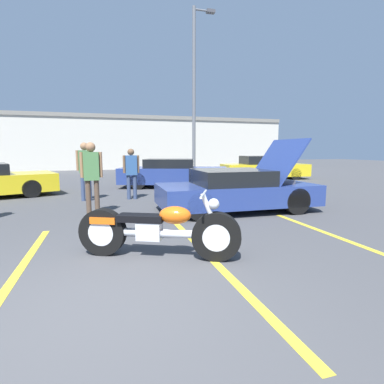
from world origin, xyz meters
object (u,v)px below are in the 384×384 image
motorcycle (157,230)px  parked_car_mid_right_row (173,173)px  spectator_far_lot (85,166)px  spectator_near_motorcycle (92,172)px  spectator_midground (131,170)px  show_car_hood_open (237,190)px  light_pole (195,88)px  parked_car_right_row (264,168)px

motorcycle → parked_car_mid_right_row: bearing=100.2°
motorcycle → spectator_far_lot: 5.82m
spectator_near_motorcycle → spectator_midground: (1.14, 2.15, -0.10)m
show_car_hood_open → parked_car_mid_right_row: (-0.48, 5.44, 0.04)m
parked_car_mid_right_row → spectator_near_motorcycle: 5.85m
spectator_midground → spectator_far_lot: spectator_far_lot is taller
parked_car_mid_right_row → light_pole: bearing=76.0°
light_pole → spectator_far_lot: light_pole is taller
motorcycle → show_car_hood_open: size_ratio=0.56×
light_pole → spectator_near_motorcycle: 10.27m
spectator_near_motorcycle → spectator_far_lot: 2.28m
show_car_hood_open → spectator_midground: (-2.49, 2.68, 0.42)m
light_pole → motorcycle: size_ratio=3.88×
spectator_near_motorcycle → parked_car_right_row: bearing=38.7°
parked_car_mid_right_row → spectator_far_lot: size_ratio=2.67×
parked_car_mid_right_row → spectator_far_lot: (-3.42, -2.64, 0.50)m
motorcycle → spectator_near_motorcycle: spectator_near_motorcycle is taller
parked_car_mid_right_row → spectator_near_motorcycle: bearing=-105.0°
spectator_midground → spectator_far_lot: (-1.41, 0.12, 0.13)m
light_pole → spectator_near_motorcycle: size_ratio=4.98×
parked_car_right_row → spectator_near_motorcycle: spectator_near_motorcycle is taller
light_pole → parked_car_mid_right_row: bearing=-121.8°
motorcycle → spectator_near_motorcycle: (-1.01, 3.37, 0.65)m
parked_car_right_row → spectator_midground: 9.07m
light_pole → parked_car_right_row: bearing=-15.9°
light_pole → spectator_near_motorcycle: bearing=-122.4°
spectator_near_motorcycle → spectator_midground: spectator_near_motorcycle is taller
motorcycle → show_car_hood_open: (2.62, 2.84, 0.13)m
show_car_hood_open → parked_car_right_row: (5.14, 7.57, 0.05)m
motorcycle → parked_car_mid_right_row: parked_car_mid_right_row is taller
light_pole → motorcycle: 12.94m
spectator_near_motorcycle → spectator_far_lot: spectator_far_lot is taller
parked_car_right_row → spectator_far_lot: spectator_far_lot is taller
show_car_hood_open → parked_car_right_row: size_ratio=0.86×
light_pole → show_car_hood_open: bearing=-99.8°
show_car_hood_open → spectator_far_lot: bearing=145.0°
spectator_near_motorcycle → spectator_midground: bearing=62.0°
light_pole → motorcycle: bearing=-109.8°
spectator_near_motorcycle → motorcycle: bearing=-73.3°
spectator_near_motorcycle → show_car_hood_open: bearing=-8.3°
spectator_near_motorcycle → spectator_far_lot: size_ratio=0.98×
parked_car_right_row → parked_car_mid_right_row: 6.01m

